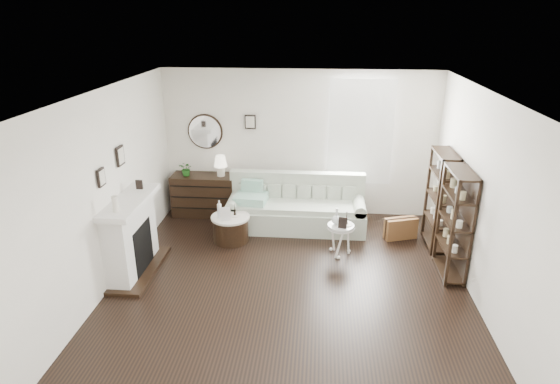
# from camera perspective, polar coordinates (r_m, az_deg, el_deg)

# --- Properties ---
(room) EXTENTS (5.50, 5.50, 5.50)m
(room) POSITION_cam_1_polar(r_m,az_deg,el_deg) (8.56, 7.32, 7.24)
(room) COLOR black
(room) RESTS_ON ground
(fireplace) EXTENTS (0.50, 1.40, 1.84)m
(fireplace) POSITION_cam_1_polar(r_m,az_deg,el_deg) (7.18, -17.61, -5.41)
(fireplace) COLOR white
(fireplace) RESTS_ON ground
(shelf_unit_far) EXTENTS (0.30, 0.80, 1.60)m
(shelf_unit_far) POSITION_cam_1_polar(r_m,az_deg,el_deg) (7.94, 18.92, -0.92)
(shelf_unit_far) COLOR black
(shelf_unit_far) RESTS_ON ground
(shelf_unit_near) EXTENTS (0.30, 0.80, 1.60)m
(shelf_unit_near) POSITION_cam_1_polar(r_m,az_deg,el_deg) (7.14, 20.52, -3.62)
(shelf_unit_near) COLOR black
(shelf_unit_near) RESTS_ON ground
(sofa) EXTENTS (2.43, 0.84, 0.94)m
(sofa) POSITION_cam_1_polar(r_m,az_deg,el_deg) (8.37, 1.98, -2.21)
(sofa) COLOR #A5B09D
(sofa) RESTS_ON ground
(quilt) EXTENTS (0.59, 0.50, 0.14)m
(quilt) POSITION_cam_1_polar(r_m,az_deg,el_deg) (8.24, -3.56, -0.79)
(quilt) COLOR #278F73
(quilt) RESTS_ON sofa
(suitcase) EXTENTS (0.58, 0.35, 0.37)m
(suitcase) POSITION_cam_1_polar(r_m,az_deg,el_deg) (8.23, 14.49, -4.31)
(suitcase) COLOR olive
(suitcase) RESTS_ON ground
(dresser) EXTENTS (1.17, 0.50, 0.78)m
(dresser) POSITION_cam_1_polar(r_m,az_deg,el_deg) (8.96, -9.22, -0.33)
(dresser) COLOR black
(dresser) RESTS_ON ground
(table_lamp) EXTENTS (0.32, 0.32, 0.39)m
(table_lamp) POSITION_cam_1_polar(r_m,az_deg,el_deg) (8.68, -7.25, 3.19)
(table_lamp) COLOR white
(table_lamp) RESTS_ON dresser
(potted_plant) EXTENTS (0.29, 0.27, 0.27)m
(potted_plant) POSITION_cam_1_polar(r_m,az_deg,el_deg) (8.81, -11.34, 2.80)
(potted_plant) COLOR #1C5518
(potted_plant) RESTS_ON dresser
(drum_table) EXTENTS (0.65, 0.65, 0.45)m
(drum_table) POSITION_cam_1_polar(r_m,az_deg,el_deg) (7.92, -6.02, -4.42)
(drum_table) COLOR black
(drum_table) RESTS_ON ground
(pedestal_table) EXTENTS (0.43, 0.43, 0.51)m
(pedestal_table) POSITION_cam_1_polar(r_m,az_deg,el_deg) (7.40, 7.43, -4.31)
(pedestal_table) COLOR white
(pedestal_table) RESTS_ON ground
(eiffel_drum) EXTENTS (0.14, 0.14, 0.19)m
(eiffel_drum) POSITION_cam_1_polar(r_m,az_deg,el_deg) (7.81, -5.53, -2.23)
(eiffel_drum) COLOR black
(eiffel_drum) RESTS_ON drum_table
(bottle_drum) EXTENTS (0.07, 0.07, 0.30)m
(bottle_drum) POSITION_cam_1_polar(r_m,az_deg,el_deg) (7.73, -7.40, -2.10)
(bottle_drum) COLOR silver
(bottle_drum) RESTS_ON drum_table
(card_frame_drum) EXTENTS (0.18, 0.10, 0.22)m
(card_frame_drum) POSITION_cam_1_polar(r_m,az_deg,el_deg) (7.64, -6.67, -2.68)
(card_frame_drum) COLOR silver
(card_frame_drum) RESTS_ON drum_table
(eiffel_ped) EXTENTS (0.13, 0.13, 0.19)m
(eiffel_ped) POSITION_cam_1_polar(r_m,az_deg,el_deg) (7.37, 8.12, -3.24)
(eiffel_ped) COLOR black
(eiffel_ped) RESTS_ON pedestal_table
(flask_ped) EXTENTS (0.15, 0.15, 0.27)m
(flask_ped) POSITION_cam_1_polar(r_m,az_deg,el_deg) (7.34, 6.91, -2.96)
(flask_ped) COLOR silver
(flask_ped) RESTS_ON pedestal_table
(card_frame_ped) EXTENTS (0.14, 0.08, 0.17)m
(card_frame_ped) POSITION_cam_1_polar(r_m,az_deg,el_deg) (7.25, 7.65, -3.75)
(card_frame_ped) COLOR black
(card_frame_ped) RESTS_ON pedestal_table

